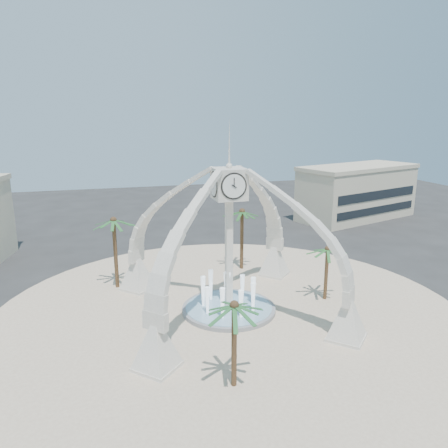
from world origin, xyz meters
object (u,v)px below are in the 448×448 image
object	(u,v)px
fountain	(229,308)
palm_south	(234,307)
palm_east	(328,250)
palm_west	(113,221)
palm_north	(242,212)
clock_tower	(229,239)

from	to	relation	value
fountain	palm_south	world-z (taller)	palm_south
palm_east	palm_south	distance (m)	15.72
fountain	palm_west	world-z (taller)	palm_west
palm_east	palm_north	xyz separation A→B (m)	(-4.77, 9.87, 1.59)
palm_west	palm_north	distance (m)	13.44
clock_tower	palm_east	distance (m)	9.32
fountain	palm_west	distance (m)	13.65
palm_south	fountain	bearing A→B (deg)	75.13
palm_east	palm_west	world-z (taller)	palm_west
palm_east	palm_west	distance (m)	19.93
palm_east	palm_west	xyz separation A→B (m)	(-18.10, 8.14, 1.91)
palm_east	palm_south	size ratio (longest dim) A/B	0.90
clock_tower	fountain	xyz separation A→B (m)	(0.00, 0.00, -6.20)
palm_north	palm_west	bearing A→B (deg)	-172.59
fountain	palm_east	xyz separation A→B (m)	(9.16, -0.03, 4.47)
palm_east	palm_south	bearing A→B (deg)	-139.19
palm_west	palm_south	size ratio (longest dim) A/B	1.23
clock_tower	palm_south	distance (m)	10.71
fountain	palm_south	bearing A→B (deg)	-104.87
palm_north	palm_south	distance (m)	21.38
palm_west	palm_north	size ratio (longest dim) A/B	1.04
palm_west	clock_tower	bearing A→B (deg)	-42.21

